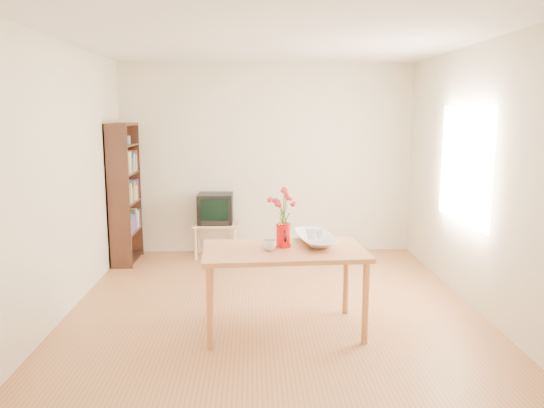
{
  "coord_description": "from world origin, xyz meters",
  "views": [
    {
      "loc": [
        -0.2,
        -5.06,
        1.91
      ],
      "look_at": [
        0.0,
        0.3,
        1.0
      ],
      "focal_mm": 35.0,
      "sensor_mm": 36.0,
      "label": 1
    }
  ],
  "objects_px": {
    "bowl": "(315,219)",
    "pitcher": "(283,236)",
    "television": "(216,208)",
    "table": "(284,258)",
    "mug": "(270,245)"
  },
  "relations": [
    {
      "from": "pitcher",
      "to": "table",
      "type": "bearing_deg",
      "value": -97.58
    },
    {
      "from": "table",
      "to": "mug",
      "type": "height_order",
      "value": "mug"
    },
    {
      "from": "mug",
      "to": "television",
      "type": "xyz_separation_m",
      "value": [
        -0.64,
        2.61,
        -0.13
      ]
    },
    {
      "from": "table",
      "to": "pitcher",
      "type": "bearing_deg",
      "value": 87.75
    },
    {
      "from": "mug",
      "to": "bowl",
      "type": "distance_m",
      "value": 0.53
    },
    {
      "from": "pitcher",
      "to": "television",
      "type": "distance_m",
      "value": 2.6
    },
    {
      "from": "table",
      "to": "bowl",
      "type": "relative_size",
      "value": 3.03
    },
    {
      "from": "bowl",
      "to": "television",
      "type": "distance_m",
      "value": 2.6
    },
    {
      "from": "television",
      "to": "mug",
      "type": "bearing_deg",
      "value": -75.57
    },
    {
      "from": "table",
      "to": "mug",
      "type": "bearing_deg",
      "value": -161.75
    },
    {
      "from": "mug",
      "to": "bowl",
      "type": "relative_size",
      "value": 0.25
    },
    {
      "from": "pitcher",
      "to": "mug",
      "type": "height_order",
      "value": "pitcher"
    },
    {
      "from": "mug",
      "to": "television",
      "type": "bearing_deg",
      "value": -117.61
    },
    {
      "from": "pitcher",
      "to": "television",
      "type": "xyz_separation_m",
      "value": [
        -0.77,
        2.47,
        -0.18
      ]
    },
    {
      "from": "bowl",
      "to": "pitcher",
      "type": "bearing_deg",
      "value": -157.61
    }
  ]
}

